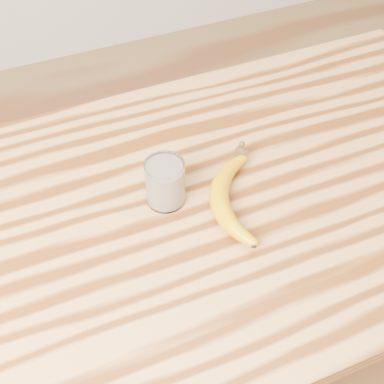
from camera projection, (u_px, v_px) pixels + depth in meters
name	position (u px, v px, depth m)	size (l,w,h in m)	color
table	(250.00, 226.00, 1.19)	(1.20, 0.80, 0.90)	#B87F42
smoothie_glass	(165.00, 183.00, 1.04)	(0.08, 0.08, 0.10)	white
banana	(219.00, 198.00, 1.05)	(0.12, 0.33, 0.04)	#C58D00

